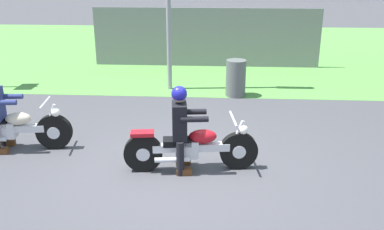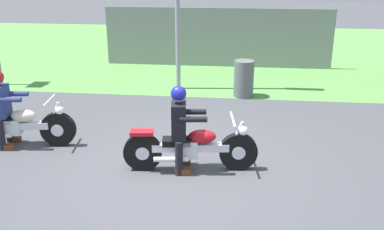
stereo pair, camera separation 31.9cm
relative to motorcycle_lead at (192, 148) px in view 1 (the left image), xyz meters
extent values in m
plane|color=#424247|center=(-0.27, -0.06, -0.38)|extent=(120.00, 120.00, 0.00)
cube|color=#549342|center=(-0.27, 9.84, -0.37)|extent=(60.00, 12.00, 0.01)
cylinder|color=black|center=(0.74, 0.10, -0.08)|extent=(0.62, 0.19, 0.61)
cylinder|color=silver|center=(0.74, 0.10, -0.08)|extent=(0.23, 0.17, 0.21)
cylinder|color=black|center=(-0.76, -0.09, -0.08)|extent=(0.62, 0.19, 0.61)
cylinder|color=silver|center=(-0.76, -0.09, -0.08)|extent=(0.23, 0.17, 0.21)
cube|color=silver|center=(-0.01, 0.00, 0.00)|extent=(1.21, 0.29, 0.12)
cube|color=silver|center=(-0.06, 0.00, -0.02)|extent=(0.35, 0.28, 0.28)
ellipsoid|color=#B2141E|center=(0.17, 0.02, 0.18)|extent=(0.47, 0.29, 0.22)
cube|color=black|center=(-0.23, -0.03, 0.10)|extent=(0.47, 0.29, 0.10)
cube|color=#B2141E|center=(-0.76, -0.09, 0.26)|extent=(0.38, 0.24, 0.06)
cylinder|color=silver|center=(0.69, 0.09, 0.17)|extent=(0.26, 0.08, 0.53)
cylinder|color=silver|center=(0.64, 0.08, 0.46)|extent=(0.12, 0.66, 0.04)
sphere|color=white|center=(0.80, 0.10, 0.28)|extent=(0.16, 0.16, 0.16)
cylinder|color=silver|center=(-0.29, -0.17, -0.14)|extent=(0.56, 0.15, 0.08)
cylinder|color=black|center=(-0.21, 0.16, -0.10)|extent=(0.12, 0.12, 0.55)
cube|color=#593319|center=(-0.15, 0.17, -0.33)|extent=(0.25, 0.13, 0.10)
cylinder|color=black|center=(-0.16, -0.20, -0.10)|extent=(0.12, 0.12, 0.55)
cube|color=#593319|center=(-0.10, -0.19, -0.33)|extent=(0.25, 0.13, 0.10)
cube|color=black|center=(-0.19, -0.02, 0.45)|extent=(0.27, 0.40, 0.56)
cylinder|color=black|center=(0.01, 0.18, 0.53)|extent=(0.43, 0.14, 0.09)
cylinder|color=black|center=(0.05, -0.16, 0.53)|extent=(0.43, 0.14, 0.09)
sphere|color=#D8A884|center=(-0.19, -0.02, 0.85)|extent=(0.20, 0.20, 0.20)
sphere|color=navy|center=(-0.19, -0.02, 0.88)|extent=(0.24, 0.24, 0.24)
cylinder|color=black|center=(-2.46, 0.67, -0.07)|extent=(0.64, 0.20, 0.63)
cylinder|color=silver|center=(-2.46, 0.67, -0.07)|extent=(0.23, 0.17, 0.22)
cube|color=silver|center=(-3.22, 0.57, 0.01)|extent=(1.23, 0.29, 0.12)
cube|color=silver|center=(-3.27, 0.57, -0.01)|extent=(0.35, 0.28, 0.28)
ellipsoid|color=beige|center=(-3.04, 0.59, 0.19)|extent=(0.47, 0.29, 0.22)
cylinder|color=silver|center=(-2.51, 0.66, 0.18)|extent=(0.26, 0.08, 0.53)
cylinder|color=silver|center=(-2.56, 0.66, 0.47)|extent=(0.12, 0.66, 0.04)
sphere|color=white|center=(-2.40, 0.68, 0.29)|extent=(0.16, 0.16, 0.16)
cylinder|color=black|center=(-3.42, 0.73, -0.10)|extent=(0.12, 0.12, 0.56)
cube|color=#593319|center=(-3.36, 0.74, -0.33)|extent=(0.25, 0.13, 0.10)
cube|color=#593319|center=(-3.32, 0.38, -0.33)|extent=(0.25, 0.13, 0.10)
cylinder|color=navy|center=(-3.20, 0.75, 0.54)|extent=(0.43, 0.14, 0.09)
cylinder|color=navy|center=(-3.16, 0.41, 0.54)|extent=(0.43, 0.14, 0.09)
cylinder|color=#595E5B|center=(0.81, 4.05, 0.07)|extent=(0.48, 0.48, 0.89)
cube|color=slate|center=(-0.02, 7.18, 0.52)|extent=(7.00, 0.06, 1.80)
camera|label=1|loc=(0.40, -6.18, 2.77)|focal=40.36mm
camera|label=2|loc=(0.72, -6.15, 2.77)|focal=40.36mm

